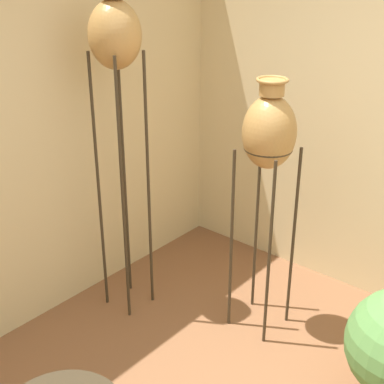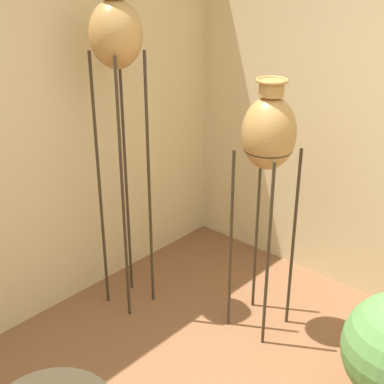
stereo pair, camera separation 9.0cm
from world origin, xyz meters
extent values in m
cylinder|color=#382D1E|center=(0.66, 1.52, 0.88)|extent=(0.02, 0.02, 1.77)
cylinder|color=#382D1E|center=(0.89, 1.52, 0.88)|extent=(0.02, 0.02, 1.77)
cylinder|color=#382D1E|center=(0.66, 1.74, 0.88)|extent=(0.02, 0.02, 1.77)
cylinder|color=#382D1E|center=(0.89, 1.74, 0.88)|extent=(0.02, 0.02, 1.77)
torus|color=#382D1E|center=(0.77, 1.63, 1.77)|extent=(0.24, 0.24, 0.02)
ellipsoid|color=#B28447|center=(0.77, 1.63, 1.86)|extent=(0.31, 0.31, 0.40)
cylinder|color=#382D1E|center=(1.03, 0.66, 0.62)|extent=(0.02, 0.02, 1.24)
cylinder|color=#382D1E|center=(1.31, 0.66, 0.62)|extent=(0.02, 0.02, 1.24)
cylinder|color=#382D1E|center=(1.03, 0.94, 0.62)|extent=(0.02, 0.02, 1.24)
cylinder|color=#382D1E|center=(1.31, 0.94, 0.62)|extent=(0.02, 0.02, 1.24)
torus|color=#382D1E|center=(1.17, 0.80, 1.24)|extent=(0.29, 0.29, 0.02)
ellipsoid|color=#B28447|center=(1.17, 0.80, 1.34)|extent=(0.32, 0.32, 0.44)
cylinder|color=#B28447|center=(1.17, 0.80, 1.60)|extent=(0.14, 0.14, 0.09)
torus|color=#B28447|center=(1.17, 0.80, 1.65)|extent=(0.18, 0.18, 0.02)
camera|label=1|loc=(-1.37, -0.77, 2.29)|focal=50.00mm
camera|label=2|loc=(-1.32, -0.84, 2.29)|focal=50.00mm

